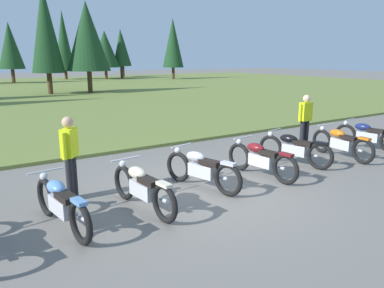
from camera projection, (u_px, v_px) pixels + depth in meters
name	position (u px, v px, depth m)	size (l,w,h in m)	color
ground_plane	(207.00, 190.00, 7.95)	(140.00, 140.00, 0.00)	slate
grass_moorland	(13.00, 93.00, 29.07)	(80.00, 44.00, 0.10)	olive
forest_treeline	(19.00, 39.00, 33.08)	(39.83, 28.09, 8.62)	#47331E
motorcycle_sky_blue	(61.00, 204.00, 6.08)	(0.64, 2.09, 0.88)	black
motorcycle_cream	(142.00, 187.00, 6.84)	(0.62, 2.10, 0.88)	black
motorcycle_silver	(201.00, 169.00, 7.99)	(0.77, 2.06, 0.88)	black
motorcycle_maroon	(261.00, 159.00, 8.77)	(0.62, 2.10, 0.88)	black
motorcycle_black	(294.00, 148.00, 9.78)	(0.79, 2.05, 0.88)	black
motorcycle_orange	(341.00, 143.00, 10.44)	(0.62, 2.10, 0.88)	black
motorcycle_navy	(367.00, 135.00, 11.41)	(0.67, 2.09, 0.88)	black
rider_checking_bike	(305.00, 118.00, 11.39)	(0.55, 0.24, 1.67)	black
rider_with_back_turned	(70.00, 153.00, 7.26)	(0.40, 0.44, 1.67)	black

